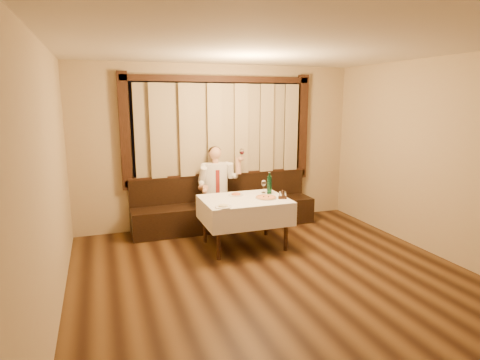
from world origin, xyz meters
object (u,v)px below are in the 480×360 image
object	(u,v)px
dining_table	(244,205)
pasta_cream	(223,205)
banquette	(224,210)
green_bottle	(269,185)
pasta_red	(236,193)
cruet_caddy	(283,196)
pizza	(266,197)
seated_man	(217,182)

from	to	relation	value
dining_table	pasta_cream	distance (m)	0.60
banquette	green_bottle	bearing A→B (deg)	-61.39
dining_table	pasta_red	size ratio (longest dim) A/B	5.43
cruet_caddy	pasta_cream	bearing A→B (deg)	-155.92
cruet_caddy	dining_table	bearing A→B (deg)	173.09
pizza	seated_man	bearing A→B (deg)	113.92
dining_table	seated_man	bearing A→B (deg)	99.24
banquette	dining_table	xyz separation A→B (m)	(0.00, -1.02, 0.34)
green_bottle	dining_table	bearing A→B (deg)	-161.76
pasta_red	green_bottle	bearing A→B (deg)	-7.49
banquette	cruet_caddy	distance (m)	1.43
pasta_red	seated_man	bearing A→B (deg)	97.61
pizza	green_bottle	size ratio (longest dim) A/B	0.93
pasta_red	green_bottle	world-z (taller)	green_bottle
banquette	pasta_cream	world-z (taller)	banquette
banquette	pasta_cream	size ratio (longest dim) A/B	13.82
pasta_red	cruet_caddy	xyz separation A→B (m)	(0.59, -0.43, 0.01)
dining_table	pasta_cream	size ratio (longest dim) A/B	5.49
dining_table	seated_man	world-z (taller)	seated_man
pasta_cream	dining_table	bearing A→B (deg)	39.94
pizza	pasta_cream	bearing A→B (deg)	-160.07
banquette	pizza	size ratio (longest dim) A/B	9.94
green_bottle	cruet_caddy	distance (m)	0.38
banquette	cruet_caddy	xyz separation A→B (m)	(0.53, -1.23, 0.49)
dining_table	green_bottle	size ratio (longest dim) A/B	3.67
pizza	pasta_cream	distance (m)	0.80
banquette	seated_man	distance (m)	0.55
banquette	pizza	world-z (taller)	banquette
pizza	seated_man	xyz separation A→B (m)	(-0.46, 1.03, 0.06)
pasta_cream	cruet_caddy	world-z (taller)	cruet_caddy
banquette	green_bottle	xyz separation A→B (m)	(0.47, -0.87, 0.59)
green_bottle	banquette	bearing A→B (deg)	118.61
banquette	seated_man	bearing A→B (deg)	-149.40
banquette	pasta_red	world-z (taller)	banquette
seated_man	green_bottle	bearing A→B (deg)	-51.21
pizza	green_bottle	bearing A→B (deg)	57.03
dining_table	seated_man	size ratio (longest dim) A/B	0.89
pizza	cruet_caddy	size ratio (longest dim) A/B	2.44
banquette	dining_table	size ratio (longest dim) A/B	2.52
pasta_red	pasta_cream	distance (m)	0.71
seated_man	banquette	bearing A→B (deg)	30.60
pasta_red	banquette	bearing A→B (deg)	85.89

